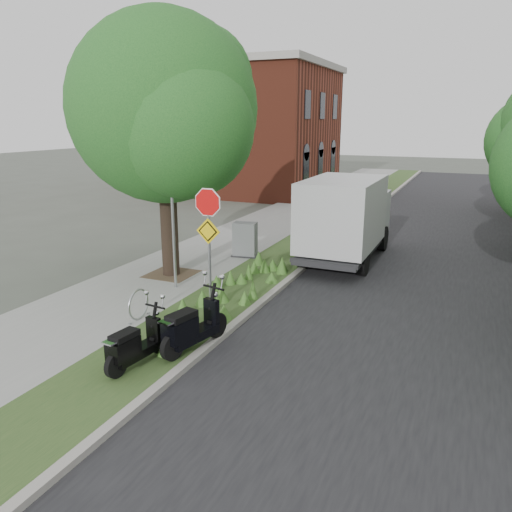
{
  "coord_description": "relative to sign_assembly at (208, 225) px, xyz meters",
  "views": [
    {
      "loc": [
        4.38,
        -9.71,
        4.77
      ],
      "look_at": [
        -0.71,
        1.86,
        1.3
      ],
      "focal_mm": 35.0,
      "sensor_mm": 36.0,
      "label": 1
    }
  ],
  "objects": [
    {
      "name": "street_tree_main",
      "position": [
        -2.68,
        2.28,
        2.48
      ],
      "size": [
        6.21,
        5.54,
        7.66
      ],
      "color": "black",
      "rests_on": "ground"
    },
    {
      "name": "sign_assembly",
      "position": [
        0.0,
        0.0,
        0.0
      ],
      "size": [
        0.94,
        0.08,
        3.22
      ],
      "color": "#A5A8AD",
      "rests_on": "ground"
    },
    {
      "name": "verge",
      "position": [
        -0.1,
        9.42,
        -2.27
      ],
      "size": [
        2.0,
        60.0,
        0.12
      ],
      "primitive_type": "cube",
      "color": "#2C4C20",
      "rests_on": "ground"
    },
    {
      "name": "sidewalk_near",
      "position": [
        -2.85,
        9.42,
        -2.27
      ],
      "size": [
        3.5,
        60.0,
        0.12
      ],
      "primitive_type": "cube",
      "color": "gray",
      "rests_on": "ground"
    },
    {
      "name": "scooter_near",
      "position": [
        0.07,
        -3.26,
        -1.82
      ],
      "size": [
        0.48,
        1.69,
        0.81
      ],
      "color": "black",
      "rests_on": "ground"
    },
    {
      "name": "kerb_near",
      "position": [
        0.9,
        9.42,
        -2.26
      ],
      "size": [
        0.2,
        60.0,
        0.13
      ],
      "primitive_type": "cube",
      "color": "#9E9991",
      "rests_on": "ground"
    },
    {
      "name": "utility_cabinet",
      "position": [
        -1.4,
        5.09,
        -1.63
      ],
      "size": [
        0.98,
        0.73,
        1.19
      ],
      "color": "#262628",
      "rests_on": "ground"
    },
    {
      "name": "scooter_far",
      "position": [
        0.7,
        -2.2,
        -1.76
      ],
      "size": [
        0.66,
        1.9,
        0.91
      ],
      "color": "black",
      "rests_on": "ground"
    },
    {
      "name": "box_truck",
      "position": [
        1.84,
        6.32,
        -0.71
      ],
      "size": [
        2.24,
        5.48,
        2.47
      ],
      "color": "#262628",
      "rests_on": "ground"
    },
    {
      "name": "road",
      "position": [
        4.4,
        9.42,
        -2.32
      ],
      "size": [
        7.0,
        60.0,
        0.01
      ],
      "primitive_type": "cube",
      "color": "black",
      "rests_on": "ground"
    },
    {
      "name": "bare_post",
      "position": [
        -1.8,
        1.22,
        -0.21
      ],
      "size": [
        0.08,
        0.08,
        4.0
      ],
      "color": "#A5A8AD",
      "rests_on": "ground"
    },
    {
      "name": "ground",
      "position": [
        1.4,
        -0.58,
        -2.33
      ],
      "size": [
        120.0,
        120.0,
        0.0
      ],
      "primitive_type": "plane",
      "color": "#4C5147",
      "rests_on": "ground"
    },
    {
      "name": "bike_hoop",
      "position": [
        -1.3,
        -1.18,
        -1.83
      ],
      "size": [
        0.06,
        0.78,
        0.77
      ],
      "color": "#A5A8AD",
      "rests_on": "ground"
    },
    {
      "name": "brick_building",
      "position": [
        -8.1,
        21.42,
        1.88
      ],
      "size": [
        9.4,
        10.4,
        8.3
      ],
      "color": "maroon",
      "rests_on": "ground"
    }
  ]
}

